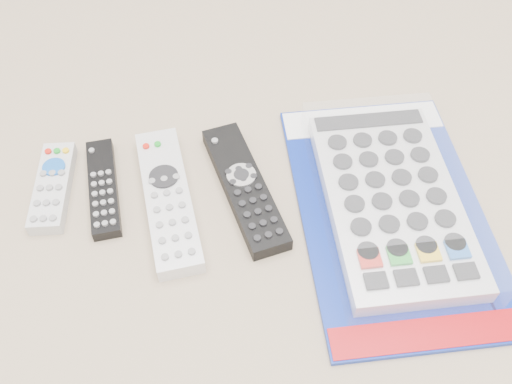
{
  "coord_description": "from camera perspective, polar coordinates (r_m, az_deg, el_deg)",
  "views": [
    {
      "loc": [
        -0.02,
        -0.47,
        0.59
      ],
      "look_at": [
        0.04,
        -0.02,
        0.01
      ],
      "focal_mm": 40.0,
      "sensor_mm": 36.0,
      "label": 1
    }
  ],
  "objects": [
    {
      "name": "remote_small_grey",
      "position": [
        0.78,
        -19.66,
        0.51
      ],
      "size": [
        0.05,
        0.14,
        0.02
      ],
      "rotation": [
        0.0,
        0.0,
        -0.08
      ],
      "color": "#B8B8BA",
      "rests_on": "ground"
    },
    {
      "name": "remote_slim_black",
      "position": [
        0.76,
        -15.04,
        0.42
      ],
      "size": [
        0.05,
        0.16,
        0.02
      ],
      "rotation": [
        0.0,
        0.0,
        0.08
      ],
      "color": "black",
      "rests_on": "ground"
    },
    {
      "name": "remote_silver_dvd",
      "position": [
        0.73,
        -8.79,
        -0.69
      ],
      "size": [
        0.08,
        0.23,
        0.03
      ],
      "rotation": [
        0.0,
        0.0,
        0.1
      ],
      "color": "silver",
      "rests_on": "ground"
    },
    {
      "name": "remote_large_black",
      "position": [
        0.74,
        -1.15,
        0.5
      ],
      "size": [
        0.09,
        0.22,
        0.02
      ],
      "rotation": [
        0.0,
        0.0,
        0.21
      ],
      "color": "black",
      "rests_on": "ground"
    },
    {
      "name": "jumbo_remote_packaged",
      "position": [
        0.73,
        13.47,
        -0.66
      ],
      "size": [
        0.24,
        0.38,
        0.05
      ],
      "rotation": [
        0.0,
        0.0,
        -0.03
      ],
      "color": "navy",
      "rests_on": "ground"
    }
  ]
}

